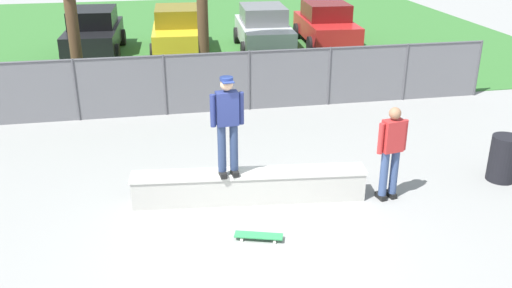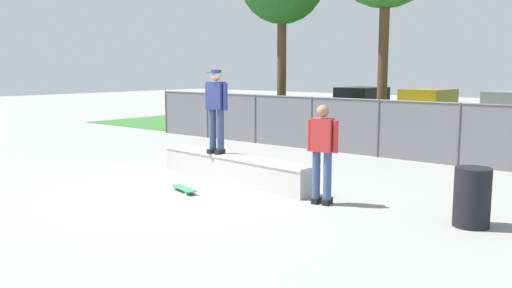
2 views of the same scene
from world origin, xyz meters
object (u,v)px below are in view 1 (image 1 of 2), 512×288
(concrete_ledge, at_px, (249,186))
(car_black, at_px, (94,31))
(skateboarder, at_px, (227,122))
(trash_bin, at_px, (503,158))
(car_yellow, at_px, (178,30))
(car_silver, at_px, (263,28))
(bystander, at_px, (391,149))
(car_red, at_px, (326,24))
(skateboard, at_px, (259,236))

(concrete_ledge, height_order, car_black, car_black)
(skateboarder, xyz_separation_m, trash_bin, (5.53, -0.02, -1.16))
(concrete_ledge, bearing_deg, car_yellow, 92.64)
(car_black, height_order, car_silver, same)
(car_yellow, relative_size, car_silver, 1.00)
(car_silver, bearing_deg, concrete_ledge, -102.74)
(car_black, relative_size, bystander, 2.36)
(car_silver, relative_size, car_red, 1.00)
(car_silver, xyz_separation_m, trash_bin, (2.46, -11.95, -0.37))
(concrete_ledge, bearing_deg, car_silver, 77.26)
(concrete_ledge, distance_m, car_black, 12.95)
(concrete_ledge, relative_size, trash_bin, 4.65)
(bystander, bearing_deg, skateboard, -160.26)
(car_black, distance_m, car_silver, 6.36)
(car_red, bearing_deg, skateboarder, -114.80)
(concrete_ledge, distance_m, trash_bin, 5.14)
(trash_bin, bearing_deg, skateboarder, 179.80)
(car_yellow, height_order, car_red, same)
(car_yellow, bearing_deg, skateboard, -88.01)
(car_red, relative_size, trash_bin, 4.58)
(skateboarder, bearing_deg, car_yellow, 90.77)
(skateboard, relative_size, car_black, 0.19)
(skateboard, relative_size, trash_bin, 0.88)
(skateboard, distance_m, trash_bin, 5.39)
(car_yellow, xyz_separation_m, trash_bin, (5.70, -12.25, -0.37))
(car_yellow, height_order, trash_bin, car_yellow)
(car_red, xyz_separation_m, trash_bin, (-0.15, -12.32, -0.37))
(trash_bin, bearing_deg, concrete_ledge, 179.02)
(skateboard, xyz_separation_m, car_red, (5.38, 13.59, 0.77))
(car_black, height_order, car_yellow, same)
(car_black, bearing_deg, skateboarder, -75.38)
(car_red, height_order, bystander, bystander)
(trash_bin, bearing_deg, car_red, 89.30)
(skateboarder, relative_size, bystander, 1.01)
(skateboarder, xyz_separation_m, car_yellow, (-0.16, 12.23, -0.79))
(skateboard, xyz_separation_m, car_yellow, (-0.47, 13.52, 0.77))
(car_black, bearing_deg, car_red, -1.17)
(car_yellow, xyz_separation_m, car_red, (5.85, 0.07, 0.00))
(skateboarder, bearing_deg, bystander, -6.49)
(skateboard, xyz_separation_m, car_silver, (2.77, 13.22, 0.77))
(skateboarder, relative_size, trash_bin, 1.96)
(car_black, distance_m, trash_bin, 15.29)
(skateboard, xyz_separation_m, bystander, (2.65, 0.95, 0.94))
(concrete_ledge, bearing_deg, car_red, 66.62)
(skateboard, distance_m, car_red, 14.64)
(skateboard, height_order, car_black, car_black)
(car_black, bearing_deg, car_silver, -5.04)
(car_black, distance_m, car_red, 8.94)
(car_red, bearing_deg, car_silver, -171.79)
(car_silver, height_order, bystander, bystander)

